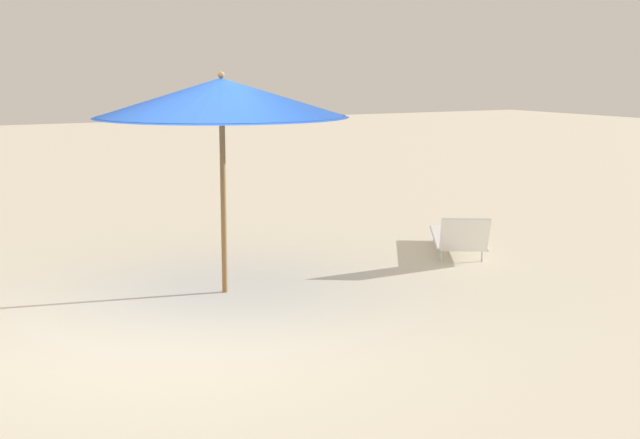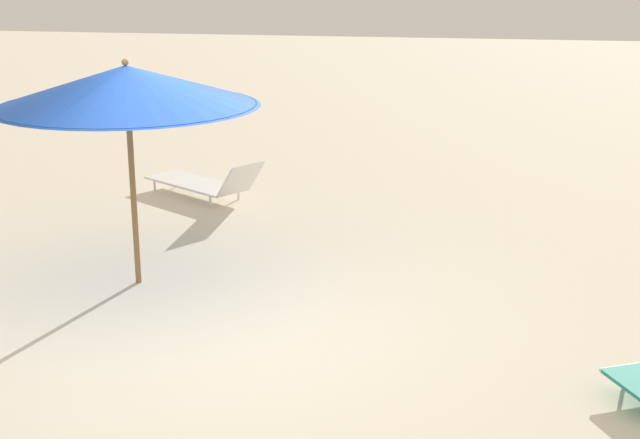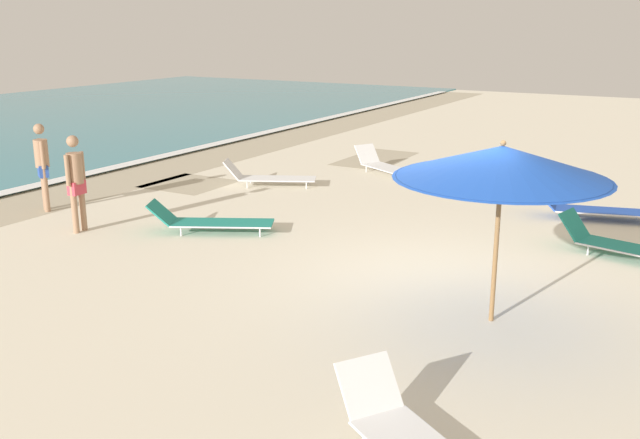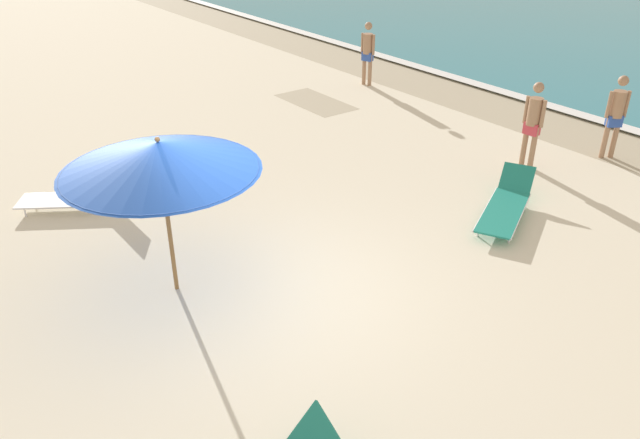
# 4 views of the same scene
# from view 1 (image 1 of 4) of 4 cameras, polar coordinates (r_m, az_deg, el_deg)

# --- Properties ---
(ground_plane) EXTENTS (60.00, 60.00, 0.16)m
(ground_plane) POSITION_cam_1_polar(r_m,az_deg,el_deg) (8.37, -8.96, -7.42)
(ground_plane) COLOR beige
(beach_umbrella) EXTENTS (2.64, 2.64, 2.32)m
(beach_umbrella) POSITION_cam_1_polar(r_m,az_deg,el_deg) (9.29, -6.32, 7.72)
(beach_umbrella) COLOR olive
(beach_umbrella) RESTS_ON ground_plane
(sun_lounger_beside_umbrella) EXTENTS (1.56, 1.96, 0.62)m
(sun_lounger_beside_umbrella) POSITION_cam_1_polar(r_m,az_deg,el_deg) (11.49, 8.88, -1.12)
(sun_lounger_beside_umbrella) COLOR white
(sun_lounger_beside_umbrella) RESTS_ON ground_plane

